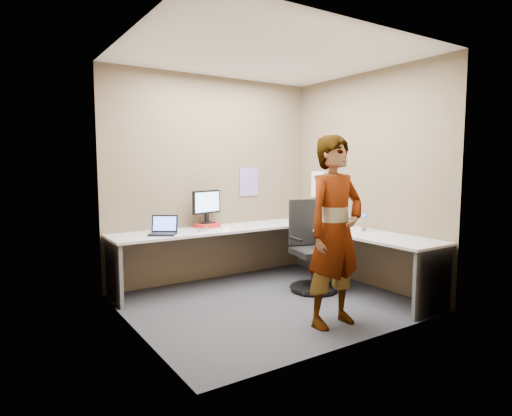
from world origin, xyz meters
TOP-DOWN VIEW (x-y plane):
  - ground at (0.00, 0.00)m, footprint 3.00×3.00m
  - wall_back at (0.00, 1.30)m, footprint 3.00×0.00m
  - wall_right at (1.50, 0.00)m, footprint 0.00×2.70m
  - wall_left at (-1.50, 0.00)m, footprint 0.00×2.70m
  - ceiling at (0.00, 0.00)m, footprint 3.00×3.00m
  - desk at (0.44, 0.39)m, footprint 2.98×2.58m
  - paper_ream at (-0.20, 1.11)m, footprint 0.32×0.27m
  - monitor at (-0.20, 1.13)m, footprint 0.44×0.18m
  - laptop at (-0.87, 0.92)m, footprint 0.40×0.38m
  - trackball_mouse at (-0.39, 0.85)m, footprint 0.12×0.08m
  - origami at (-0.12, 0.75)m, footprint 0.10×0.10m
  - stapler at (1.18, 0.20)m, footprint 0.15×0.07m
  - flower at (1.30, -0.18)m, footprint 0.07×0.07m
  - calendar_purple at (0.55, 1.29)m, footprint 0.30×0.01m
  - calendar_white at (1.49, 0.90)m, footprint 0.01×0.28m
  - sticky_note_a at (1.49, 0.55)m, footprint 0.01×0.07m
  - sticky_note_b at (1.49, 0.60)m, footprint 0.01×0.07m
  - sticky_note_c at (1.49, 0.48)m, footprint 0.01×0.07m
  - sticky_note_d at (1.49, 0.70)m, footprint 0.01×0.07m
  - office_chair at (0.74, 0.14)m, footprint 0.61×0.58m
  - person at (0.17, -0.86)m, footprint 0.68×0.46m

SIDE VIEW (x-z plane):
  - ground at x=0.00m, z-range 0.00..0.00m
  - office_chair at x=0.74m, z-range -0.10..0.99m
  - desk at x=0.44m, z-range 0.22..0.95m
  - trackball_mouse at x=-0.39m, z-range 0.72..0.79m
  - stapler at x=1.18m, z-range 0.73..0.78m
  - paper_ream at x=-0.20m, z-range 0.73..0.79m
  - origami at x=-0.12m, z-range 0.73..0.79m
  - laptop at x=-0.87m, z-range 0.68..0.90m
  - sticky_note_c at x=1.49m, z-range 0.76..0.84m
  - sticky_note_b at x=1.49m, z-range 0.78..0.86m
  - flower at x=1.30m, z-range 0.77..0.98m
  - person at x=0.17m, z-range 0.00..1.83m
  - sticky_note_d at x=1.49m, z-range 0.88..0.96m
  - sticky_note_a at x=1.49m, z-range 0.91..0.99m
  - monitor at x=-0.20m, z-range 0.82..1.25m
  - calendar_white at x=1.49m, z-range 1.06..1.44m
  - calendar_purple at x=0.55m, z-range 1.10..1.50m
  - wall_back at x=0.00m, z-range -0.15..2.85m
  - wall_right at x=1.50m, z-range 0.00..2.70m
  - wall_left at x=-1.50m, z-range 0.00..2.70m
  - ceiling at x=0.00m, z-range 2.70..2.70m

